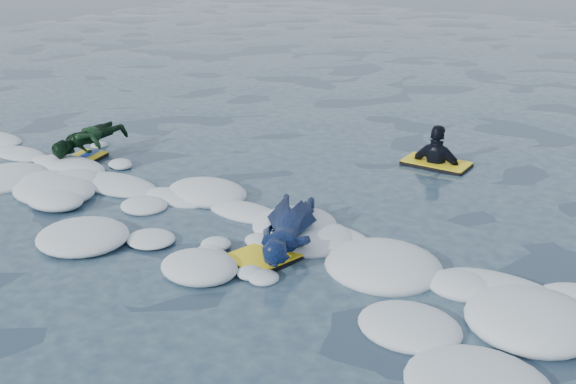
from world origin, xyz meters
name	(u,v)px	position (x,y,z in m)	size (l,w,h in m)	color
ground	(135,249)	(0.00, 0.00, 0.00)	(120.00, 120.00, 0.00)	#1C3345
foam_band	(193,218)	(0.00, 1.03, 0.00)	(12.00, 3.10, 0.30)	silver
prone_woman_unit	(287,231)	(1.47, 0.94, 0.22)	(1.21, 1.77, 0.43)	black
prone_child_unit	(89,143)	(-2.82, 1.96, 0.25)	(0.69, 1.31, 0.50)	black
waiting_rider_unit	(436,172)	(1.83, 4.54, -0.10)	(0.99, 0.55, 1.49)	black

